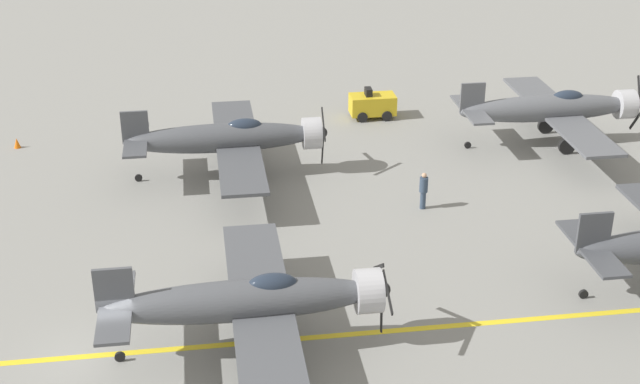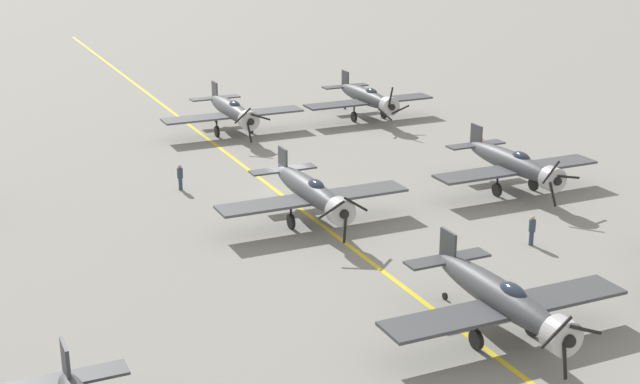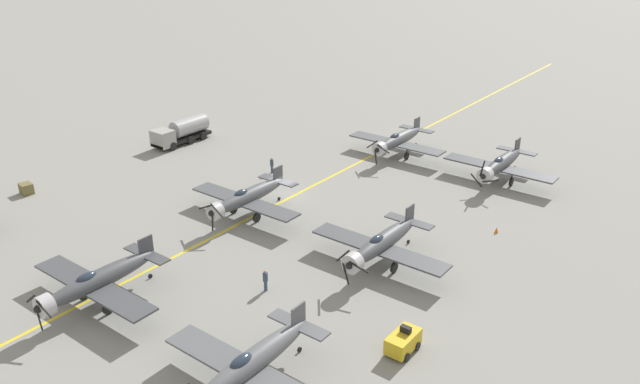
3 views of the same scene
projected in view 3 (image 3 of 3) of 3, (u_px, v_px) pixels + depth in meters
ground_plane at (286, 199)px, 62.76m from camera, size 400.00×400.00×0.00m
taxiway_stripe at (286, 199)px, 62.76m from camera, size 0.30×160.00×0.01m
airplane_mid_center at (247, 197)px, 58.41m from camera, size 12.00×9.98×3.65m
airplane_near_left at (501, 164)px, 66.22m from camera, size 12.00×9.98×3.78m
airplane_far_left at (250, 364)px, 36.59m from camera, size 12.00×9.98×3.67m
airplane_far_center at (97, 281)px, 44.93m from camera, size 12.00×9.98×3.65m
airplane_mid_left at (381, 243)px, 50.13m from camera, size 12.00×9.98×3.65m
airplane_near_center at (398, 140)px, 73.37m from camera, size 12.00×9.98×3.65m
fuel_tanker at (181, 132)px, 77.85m from camera, size 2.67×8.00×2.98m
tow_tractor at (403, 341)px, 40.48m from camera, size 1.57×2.60×1.79m
ground_crew_walking at (272, 165)px, 68.89m from camera, size 0.39×0.39×1.80m
ground_crew_inspecting at (265, 279)px, 47.06m from camera, size 0.39×0.39×1.78m
supply_crate_by_tanker at (26, 189)px, 63.88m from camera, size 1.49×1.30×1.11m
traffic_cone at (497, 230)px, 56.03m from camera, size 0.36×0.36×0.55m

